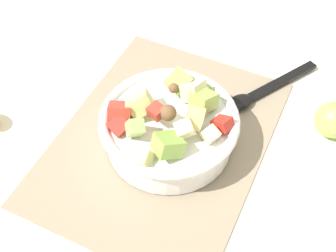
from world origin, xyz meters
TOP-DOWN VIEW (x-y plane):
  - ground_plane at (0.00, 0.00)m, footprint 2.40×2.40m
  - placemat at (0.00, 0.00)m, footprint 0.46×0.35m
  - salad_bowl at (-0.00, -0.01)m, footprint 0.24×0.24m
  - serving_spoon at (0.17, -0.12)m, footprint 0.20×0.14m
  - whole_apple at (0.15, -0.26)m, footprint 0.07×0.07m

SIDE VIEW (x-z plane):
  - ground_plane at x=0.00m, z-range 0.00..0.00m
  - placemat at x=0.00m, z-range 0.00..0.01m
  - serving_spoon at x=0.17m, z-range 0.00..0.02m
  - whole_apple at x=0.15m, z-range -0.01..0.07m
  - salad_bowl at x=0.00m, z-range -0.01..0.11m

